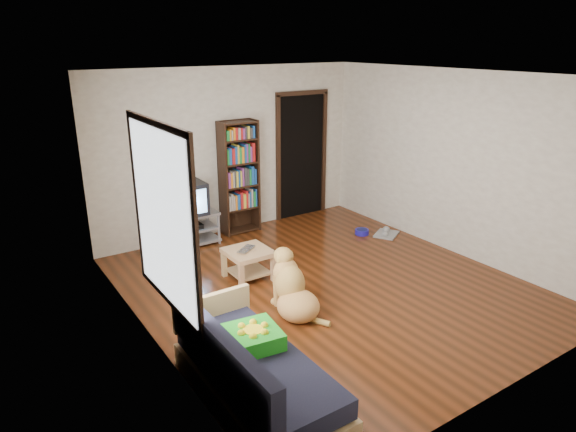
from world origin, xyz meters
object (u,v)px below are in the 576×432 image
dog (292,291)px  green_cushion (253,337)px  coffee_table (248,259)px  crt_tv (185,198)px  tv_stand (188,228)px  grey_rag (386,234)px  laptop (249,250)px  sofa (252,375)px  bookshelf (239,171)px  dog_bowl (362,232)px

dog → green_cushion: bearing=-139.0°
coffee_table → dog: bearing=-91.3°
crt_tv → dog: crt_tv is taller
tv_stand → crt_tv: bearing=90.0°
crt_tv → coffee_table: crt_tv is taller
green_cushion → coffee_table: (1.04, 1.94, -0.21)m
grey_rag → coffee_table: coffee_table is taller
coffee_table → laptop: bearing=-90.0°
sofa → crt_tv: bearing=75.1°
crt_tv → coffee_table: (0.19, -1.53, -0.46)m
tv_stand → bookshelf: bearing=5.6°
tv_stand → dog: dog is taller
sofa → coffee_table: (1.17, 2.12, 0.02)m
grey_rag → tv_stand: (-2.80, 1.37, 0.25)m
dog_bowl → tv_stand: size_ratio=0.24×
bookshelf → coffee_table: bearing=-115.3°
laptop → dog: dog is taller
dog_bowl → bookshelf: size_ratio=0.12×
laptop → sofa: (-1.17, -2.09, -0.15)m
dog_bowl → dog: size_ratio=0.24×
grey_rag → bookshelf: bearing=141.7°
sofa → coffee_table: size_ratio=3.27×
tv_stand → crt_tv: crt_tv is taller
grey_rag → sofa: size_ratio=0.22×
dog_bowl → tv_stand: 2.75m
laptop → coffee_table: 0.14m
bookshelf → coffee_table: (-0.76, -1.60, -0.72)m
bookshelf → dog: bookshelf is taller
laptop → tv_stand: (-0.19, 1.54, -0.14)m
bookshelf → sofa: (-1.92, -3.72, -0.74)m
dog → crt_tv: bearing=93.7°
crt_tv → sofa: crt_tv is taller
coffee_table → dog: (-0.02, -1.05, -0.00)m
laptop → grey_rag: laptop is taller
dog_bowl → crt_tv: crt_tv is taller
bookshelf → dog_bowl: bearing=-38.0°
green_cushion → dog_bowl: bearing=42.0°
grey_rag → tv_stand: bearing=153.9°
green_cushion → laptop: green_cushion is taller
laptop → crt_tv: (-0.19, 1.56, 0.33)m
tv_stand → bookshelf: bookshelf is taller
grey_rag → coffee_table: 2.63m
laptop → crt_tv: bearing=62.9°
green_cushion → grey_rag: bearing=36.9°
sofa → dog: size_ratio=1.94×
dog_bowl → bookshelf: 2.19m
coffee_table → grey_rag: bearing=3.1°
crt_tv → bookshelf: (0.95, 0.07, 0.26)m
dog → laptop: bearing=88.7°
crt_tv → sofa: 3.81m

